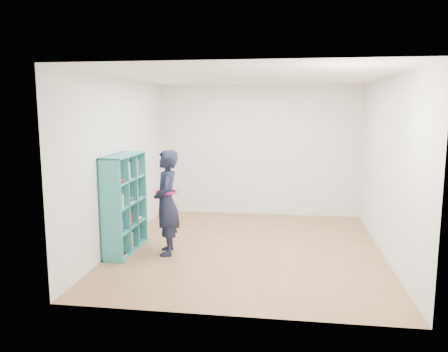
# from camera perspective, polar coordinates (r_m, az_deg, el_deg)

# --- Properties ---
(floor) EXTENTS (4.50, 4.50, 0.00)m
(floor) POSITION_cam_1_polar(r_m,az_deg,el_deg) (6.85, 3.19, -9.39)
(floor) COLOR brown
(floor) RESTS_ON ground
(ceiling) EXTENTS (4.50, 4.50, 0.00)m
(ceiling) POSITION_cam_1_polar(r_m,az_deg,el_deg) (6.52, 3.39, 12.86)
(ceiling) COLOR white
(ceiling) RESTS_ON wall_back
(wall_left) EXTENTS (0.02, 4.50, 2.60)m
(wall_left) POSITION_cam_1_polar(r_m,az_deg,el_deg) (7.02, -13.22, 1.72)
(wall_left) COLOR silver
(wall_left) RESTS_ON floor
(wall_right) EXTENTS (0.02, 4.50, 2.60)m
(wall_right) POSITION_cam_1_polar(r_m,az_deg,el_deg) (6.69, 20.61, 1.05)
(wall_right) COLOR silver
(wall_right) RESTS_ON floor
(wall_back) EXTENTS (4.00, 0.02, 2.60)m
(wall_back) POSITION_cam_1_polar(r_m,az_deg,el_deg) (8.79, 4.54, 3.32)
(wall_back) COLOR silver
(wall_back) RESTS_ON floor
(wall_front) EXTENTS (4.00, 0.02, 2.60)m
(wall_front) POSITION_cam_1_polar(r_m,az_deg,el_deg) (4.35, 0.74, -2.32)
(wall_front) COLOR silver
(wall_front) RESTS_ON floor
(bookshelf) EXTENTS (0.32, 1.10, 1.47)m
(bookshelf) POSITION_cam_1_polar(r_m,az_deg,el_deg) (6.72, -13.04, -3.62)
(bookshelf) COLOR teal
(bookshelf) RESTS_ON floor
(person) EXTENTS (0.49, 0.63, 1.55)m
(person) POSITION_cam_1_polar(r_m,az_deg,el_deg) (6.46, -7.50, -3.45)
(person) COLOR black
(person) RESTS_ON floor
(smartphone) EXTENTS (0.05, 0.09, 0.12)m
(smartphone) POSITION_cam_1_polar(r_m,az_deg,el_deg) (6.53, -8.65, -2.44)
(smartphone) COLOR silver
(smartphone) RESTS_ON person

